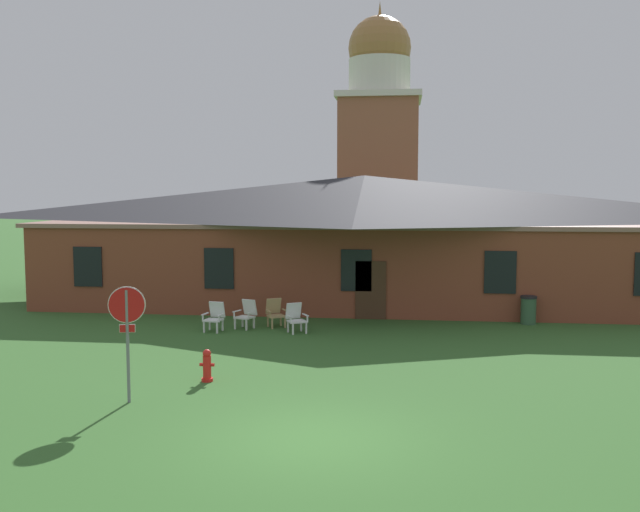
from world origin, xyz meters
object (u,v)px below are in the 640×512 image
(lawn_chair_by_porch, at_px, (215,316))
(lawn_chair_middle, at_px, (296,317))
(lawn_chair_left_end, at_px, (275,312))
(trash_bin, at_px, (528,310))
(fire_hydrant, at_px, (207,366))
(stop_sign, at_px, (127,321))
(lawn_chair_near_door, at_px, (247,313))

(lawn_chair_by_porch, bearing_deg, lawn_chair_middle, 2.00)
(lawn_chair_middle, bearing_deg, lawn_chair_by_porch, -178.00)
(lawn_chair_left_end, bearing_deg, trash_bin, 9.90)
(trash_bin, bearing_deg, lawn_chair_left_end, -170.10)
(lawn_chair_by_porch, xyz_separation_m, lawn_chair_middle, (2.67, 0.09, 0.00))
(lawn_chair_left_end, xyz_separation_m, fire_hydrant, (-0.42, -6.89, -0.12))
(lawn_chair_left_end, xyz_separation_m, lawn_chair_middle, (0.83, -0.85, 0.00))
(lawn_chair_left_end, relative_size, fire_hydrant, 1.21)
(trash_bin, bearing_deg, lawn_chair_middle, -163.20)
(lawn_chair_left_end, distance_m, lawn_chair_middle, 1.18)
(lawn_chair_by_porch, bearing_deg, lawn_chair_left_end, 27.03)
(lawn_chair_by_porch, distance_m, trash_bin, 10.73)
(stop_sign, relative_size, lawn_chair_by_porch, 2.68)
(lawn_chair_by_porch, distance_m, lawn_chair_middle, 2.67)
(lawn_chair_left_end, bearing_deg, fire_hydrant, -93.49)
(lawn_chair_middle, xyz_separation_m, trash_bin, (7.78, 2.35, -0.00))
(stop_sign, xyz_separation_m, lawn_chair_middle, (2.48, 7.90, -1.32))
(stop_sign, bearing_deg, trash_bin, 44.98)
(lawn_chair_by_porch, relative_size, trash_bin, 0.98)
(lawn_chair_by_porch, relative_size, fire_hydrant, 1.21)
(lawn_chair_middle, bearing_deg, lawn_chair_left_end, 134.32)
(lawn_chair_near_door, bearing_deg, trash_bin, 11.02)
(lawn_chair_near_door, distance_m, lawn_chair_left_end, 0.98)
(stop_sign, distance_m, lawn_chair_by_porch, 7.92)
(lawn_chair_middle, bearing_deg, trash_bin, 16.80)
(lawn_chair_left_end, bearing_deg, stop_sign, -100.68)
(lawn_chair_by_porch, bearing_deg, fire_hydrant, -76.54)
(lawn_chair_near_door, bearing_deg, stop_sign, -95.00)
(stop_sign, xyz_separation_m, lawn_chair_by_porch, (-0.19, 7.81, -1.32))
(lawn_chair_by_porch, relative_size, lawn_chair_left_end, 1.00)
(lawn_chair_near_door, distance_m, trash_bin, 9.70)
(lawn_chair_by_porch, distance_m, lawn_chair_left_end, 2.07)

